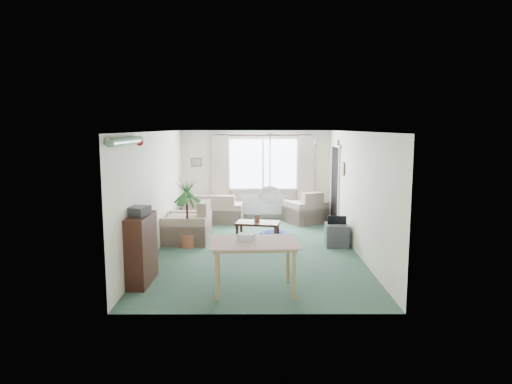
{
  "coord_description": "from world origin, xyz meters",
  "views": [
    {
      "loc": [
        -0.03,
        -9.07,
        2.49
      ],
      "look_at": [
        0.0,
        0.3,
        1.15
      ],
      "focal_mm": 32.0,
      "sensor_mm": 36.0,
      "label": 1
    }
  ],
  "objects_px": {
    "armchair_corner": "(305,207)",
    "coffee_table": "(258,231)",
    "houseplant": "(187,213)",
    "armchair_left": "(187,222)",
    "pet_bed": "(274,235)",
    "bookshelf": "(141,249)",
    "dining_table": "(254,267)",
    "sofa": "(214,208)",
    "tv_cube": "(337,235)"
  },
  "relations": [
    {
      "from": "sofa",
      "to": "armchair_left",
      "type": "height_order",
      "value": "armchair_left"
    },
    {
      "from": "sofa",
      "to": "dining_table",
      "type": "distance_m",
      "value": 5.24
    },
    {
      "from": "armchair_left",
      "to": "bookshelf",
      "type": "bearing_deg",
      "value": -4.47
    },
    {
      "from": "coffee_table",
      "to": "bookshelf",
      "type": "distance_m",
      "value": 3.33
    },
    {
      "from": "armchair_left",
      "to": "pet_bed",
      "type": "xyz_separation_m",
      "value": [
        1.91,
        0.35,
        -0.38
      ]
    },
    {
      "from": "armchair_corner",
      "to": "dining_table",
      "type": "xyz_separation_m",
      "value": [
        -1.34,
        -5.1,
        -0.03
      ]
    },
    {
      "from": "sofa",
      "to": "coffee_table",
      "type": "relative_size",
      "value": 1.6
    },
    {
      "from": "armchair_corner",
      "to": "armchair_left",
      "type": "distance_m",
      "value": 3.49
    },
    {
      "from": "armchair_corner",
      "to": "houseplant",
      "type": "height_order",
      "value": "houseplant"
    },
    {
      "from": "coffee_table",
      "to": "dining_table",
      "type": "xyz_separation_m",
      "value": [
        -0.07,
        -3.11,
        0.17
      ]
    },
    {
      "from": "armchair_corner",
      "to": "coffee_table",
      "type": "bearing_deg",
      "value": 31.46
    },
    {
      "from": "bookshelf",
      "to": "sofa",
      "type": "bearing_deg",
      "value": 82.95
    },
    {
      "from": "armchair_left",
      "to": "armchair_corner",
      "type": "bearing_deg",
      "value": 129.25
    },
    {
      "from": "sofa",
      "to": "armchair_corner",
      "type": "xyz_separation_m",
      "value": [
        2.41,
        -0.02,
        0.04
      ]
    },
    {
      "from": "bookshelf",
      "to": "tv_cube",
      "type": "height_order",
      "value": "bookshelf"
    },
    {
      "from": "dining_table",
      "to": "pet_bed",
      "type": "height_order",
      "value": "dining_table"
    },
    {
      "from": "bookshelf",
      "to": "coffee_table",
      "type": "bearing_deg",
      "value": 57.2
    },
    {
      "from": "bookshelf",
      "to": "houseplant",
      "type": "distance_m",
      "value": 2.24
    },
    {
      "from": "coffee_table",
      "to": "pet_bed",
      "type": "bearing_deg",
      "value": 36.82
    },
    {
      "from": "armchair_corner",
      "to": "pet_bed",
      "type": "height_order",
      "value": "armchair_corner"
    },
    {
      "from": "sofa",
      "to": "dining_table",
      "type": "relative_size",
      "value": 1.23
    },
    {
      "from": "armchair_left",
      "to": "dining_table",
      "type": "distance_m",
      "value": 3.37
    },
    {
      "from": "coffee_table",
      "to": "bookshelf",
      "type": "height_order",
      "value": "bookshelf"
    },
    {
      "from": "sofa",
      "to": "tv_cube",
      "type": "bearing_deg",
      "value": 142.04
    },
    {
      "from": "armchair_corner",
      "to": "coffee_table",
      "type": "distance_m",
      "value": 2.37
    },
    {
      "from": "sofa",
      "to": "dining_table",
      "type": "xyz_separation_m",
      "value": [
        1.07,
        -5.13,
        0.0
      ]
    },
    {
      "from": "armchair_corner",
      "to": "coffee_table",
      "type": "relative_size",
      "value": 0.98
    },
    {
      "from": "armchair_corner",
      "to": "bookshelf",
      "type": "xyz_separation_m",
      "value": [
        -3.15,
        -4.71,
        0.14
      ]
    },
    {
      "from": "bookshelf",
      "to": "dining_table",
      "type": "height_order",
      "value": "bookshelf"
    },
    {
      "from": "armchair_corner",
      "to": "pet_bed",
      "type": "distance_m",
      "value": 1.97
    },
    {
      "from": "armchair_corner",
      "to": "sofa",
      "type": "bearing_deg",
      "value": -26.68
    },
    {
      "from": "armchair_left",
      "to": "houseplant",
      "type": "bearing_deg",
      "value": 12.13
    },
    {
      "from": "armchair_left",
      "to": "bookshelf",
      "type": "distance_m",
      "value": 2.67
    },
    {
      "from": "coffee_table",
      "to": "sofa",
      "type": "bearing_deg",
      "value": 119.53
    },
    {
      "from": "coffee_table",
      "to": "houseplant",
      "type": "bearing_deg",
      "value": -159.98
    },
    {
      "from": "bookshelf",
      "to": "houseplant",
      "type": "relative_size",
      "value": 0.76
    },
    {
      "from": "armchair_left",
      "to": "pet_bed",
      "type": "height_order",
      "value": "armchair_left"
    },
    {
      "from": "houseplant",
      "to": "pet_bed",
      "type": "bearing_deg",
      "value": 23.8
    },
    {
      "from": "armchair_corner",
      "to": "houseplant",
      "type": "bearing_deg",
      "value": 16.65
    },
    {
      "from": "houseplant",
      "to": "dining_table",
      "type": "relative_size",
      "value": 1.2
    },
    {
      "from": "armchair_left",
      "to": "dining_table",
      "type": "height_order",
      "value": "armchair_left"
    },
    {
      "from": "sofa",
      "to": "bookshelf",
      "type": "bearing_deg",
      "value": 84.24
    },
    {
      "from": "coffee_table",
      "to": "tv_cube",
      "type": "relative_size",
      "value": 1.84
    },
    {
      "from": "dining_table",
      "to": "pet_bed",
      "type": "bearing_deg",
      "value": 82.59
    },
    {
      "from": "houseplant",
      "to": "bookshelf",
      "type": "bearing_deg",
      "value": -100.72
    },
    {
      "from": "armchair_corner",
      "to": "houseplant",
      "type": "relative_size",
      "value": 0.63
    },
    {
      "from": "tv_cube",
      "to": "pet_bed",
      "type": "distance_m",
      "value": 1.48
    },
    {
      "from": "armchair_corner",
      "to": "bookshelf",
      "type": "height_order",
      "value": "bookshelf"
    },
    {
      "from": "bookshelf",
      "to": "dining_table",
      "type": "bearing_deg",
      "value": -10.32
    },
    {
      "from": "sofa",
      "to": "armchair_corner",
      "type": "height_order",
      "value": "armchair_corner"
    }
  ]
}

